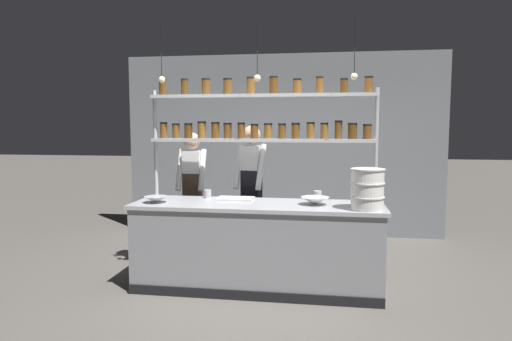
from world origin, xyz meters
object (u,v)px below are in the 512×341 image
object	(u,v)px
container_stack	(367,189)
serving_cup_by_board	(208,194)
cutting_board	(235,199)
spice_shelf_unit	(262,122)
prep_bowl_near_left	(315,201)
prep_bowl_center_front	(156,200)
serving_cup_front	(317,196)
chef_left	(192,188)
chef_center	(251,186)

from	to	relation	value
container_stack	serving_cup_by_board	bearing A→B (deg)	164.27
cutting_board	spice_shelf_unit	bearing A→B (deg)	28.21
container_stack	prep_bowl_near_left	size ratio (longest dim) A/B	1.37
cutting_board	prep_bowl_near_left	bearing A→B (deg)	-12.02
prep_bowl_center_front	serving_cup_by_board	size ratio (longest dim) A/B	2.70
container_stack	serving_cup_front	bearing A→B (deg)	135.13
chef_left	prep_bowl_center_front	distance (m)	0.97
container_stack	serving_cup_front	xyz separation A→B (m)	(-0.49, 0.49, -0.15)
spice_shelf_unit	chef_left	world-z (taller)	spice_shelf_unit
spice_shelf_unit	prep_bowl_near_left	size ratio (longest dim) A/B	8.56
chef_left	prep_bowl_center_front	bearing A→B (deg)	-97.29
cutting_board	serving_cup_front	bearing A→B (deg)	5.46
prep_bowl_near_left	serving_cup_front	world-z (taller)	serving_cup_front
prep_bowl_center_front	serving_cup_by_board	distance (m)	0.61
spice_shelf_unit	prep_bowl_near_left	world-z (taller)	spice_shelf_unit
prep_bowl_center_front	serving_cup_front	world-z (taller)	serving_cup_front
chef_left	cutting_board	xyz separation A→B (m)	(0.68, -0.65, -0.02)
spice_shelf_unit	chef_center	xyz separation A→B (m)	(-0.18, 0.40, -0.76)
cutting_board	chef_center	bearing A→B (deg)	80.73
chef_center	prep_bowl_center_front	bearing A→B (deg)	-122.81
chef_center	cutting_board	size ratio (longest dim) A/B	4.34
chef_center	container_stack	size ratio (longest dim) A/B	4.30
prep_bowl_center_front	serving_cup_front	xyz separation A→B (m)	(1.69, 0.41, 0.02)
cutting_board	serving_cup_front	world-z (taller)	serving_cup_front
cutting_board	chef_left	bearing A→B (deg)	136.62
container_stack	chef_center	bearing A→B (deg)	143.89
chef_center	prep_bowl_center_front	xyz separation A→B (m)	(-0.88, -0.86, -0.05)
container_stack	cutting_board	size ratio (longest dim) A/B	1.01
spice_shelf_unit	prep_bowl_center_front	size ratio (longest dim) A/B	10.06
chef_left	prep_bowl_near_left	distance (m)	1.77
chef_left	serving_cup_by_board	size ratio (longest dim) A/B	17.80
container_stack	serving_cup_by_board	size ratio (longest dim) A/B	4.35
chef_center	prep_bowl_near_left	world-z (taller)	chef_center
container_stack	spice_shelf_unit	bearing A→B (deg)	153.92
serving_cup_by_board	chef_left	bearing A→B (deg)	121.76
prep_bowl_center_front	spice_shelf_unit	bearing A→B (deg)	23.60
container_stack	serving_cup_front	distance (m)	0.70
spice_shelf_unit	serving_cup_by_board	bearing A→B (deg)	-174.28
chef_center	prep_bowl_near_left	xyz separation A→B (m)	(0.79, -0.73, -0.05)
serving_cup_front	serving_cup_by_board	xyz separation A→B (m)	(-1.23, -0.00, -0.01)
chef_center	container_stack	bearing A→B (deg)	-23.30
container_stack	serving_cup_by_board	world-z (taller)	container_stack
chef_left	chef_center	xyz separation A→B (m)	(0.77, -0.10, 0.06)
chef_left	chef_center	distance (m)	0.78
chef_left	serving_cup_front	xyz separation A→B (m)	(1.58, -0.56, 0.03)
prep_bowl_near_left	serving_cup_front	size ratio (longest dim) A/B	2.76
prep_bowl_center_front	serving_cup_by_board	world-z (taller)	serving_cup_by_board
chef_left	serving_cup_front	distance (m)	1.68
prep_bowl_center_front	chef_center	bearing A→B (deg)	44.38
cutting_board	prep_bowl_near_left	xyz separation A→B (m)	(0.88, -0.19, 0.03)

